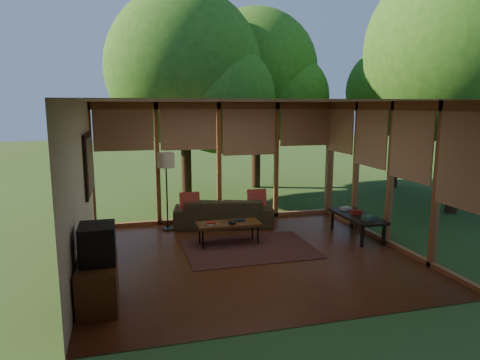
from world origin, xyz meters
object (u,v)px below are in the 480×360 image
object	(u,v)px
floor_lamp	(166,165)
side_console	(357,217)
media_cabinet	(98,283)
coffee_table	(228,225)
sofa	(224,212)
television	(97,243)

from	to	relation	value
floor_lamp	side_console	world-z (taller)	floor_lamp
media_cabinet	side_console	bearing A→B (deg)	20.19
floor_lamp	coffee_table	distance (m)	1.93
coffee_table	side_console	world-z (taller)	side_console
media_cabinet	side_console	xyz separation A→B (m)	(4.87, 1.79, 0.11)
sofa	coffee_table	size ratio (longest dim) A/B	1.78
floor_lamp	media_cabinet	bearing A→B (deg)	-110.59
side_console	media_cabinet	bearing A→B (deg)	-159.81
media_cabinet	television	world-z (taller)	television
sofa	media_cabinet	xyz separation A→B (m)	(-2.45, -3.27, -0.01)
sofa	coffee_table	distance (m)	1.28
television	floor_lamp	world-z (taller)	floor_lamp
television	floor_lamp	bearing A→B (deg)	69.72
sofa	media_cabinet	size ratio (longest dim) A/B	2.14
television	floor_lamp	xyz separation A→B (m)	(1.21, 3.28, 0.56)
coffee_table	side_console	size ratio (longest dim) A/B	0.86
side_console	television	bearing A→B (deg)	-159.73
media_cabinet	coffee_table	xyz separation A→B (m)	(2.26, 2.00, 0.09)
television	coffee_table	xyz separation A→B (m)	(2.24, 2.00, -0.46)
floor_lamp	coffee_table	bearing A→B (deg)	-51.27
television	floor_lamp	distance (m)	3.54
floor_lamp	television	bearing A→B (deg)	-110.28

